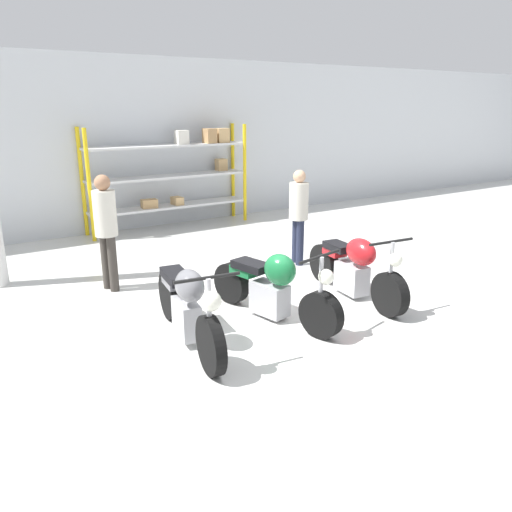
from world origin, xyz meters
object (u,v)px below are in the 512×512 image
Objects in this scene: motorcycle_green at (273,287)px; person_near_rack at (299,210)px; shelving_rack at (175,172)px; person_browsing at (106,224)px; motorcycle_grey at (187,305)px; motorcycle_red at (355,268)px.

motorcycle_green is 1.30× the size of person_near_rack.
shelving_rack reaches higher than motorcycle_green.
shelving_rack is 3.69m from person_near_rack.
person_browsing reaches higher than motorcycle_green.
motorcycle_grey is 1.34× the size of person_near_rack.
shelving_rack is 5.37m from motorcycle_red.
person_near_rack is at bearing -79.89° from shelving_rack.
person_near_rack is (1.66, 1.68, 0.52)m from motorcycle_green.
motorcycle_grey is 1.20m from motorcycle_green.
person_near_rack is (0.27, 1.68, 0.51)m from motorcycle_red.
motorcycle_green is (1.20, 0.06, -0.04)m from motorcycle_grey.
person_near_rack is at bearing 128.62° from motorcycle_grey.
person_browsing is (-2.82, 2.13, 0.57)m from motorcycle_red.
motorcycle_green is 2.63m from person_browsing.
motorcycle_grey is 3.37m from person_near_rack.
motorcycle_red is (0.38, -5.30, -0.79)m from shelving_rack.
motorcycle_grey is 2.27m from person_browsing.
person_near_rack reaches higher than motorcycle_green.
motorcycle_red is at bearing 126.51° from person_browsing.
shelving_rack is 1.68× the size of motorcycle_grey.
shelving_rack is 5.46m from motorcycle_green.
shelving_rack is 5.85m from motorcycle_grey.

